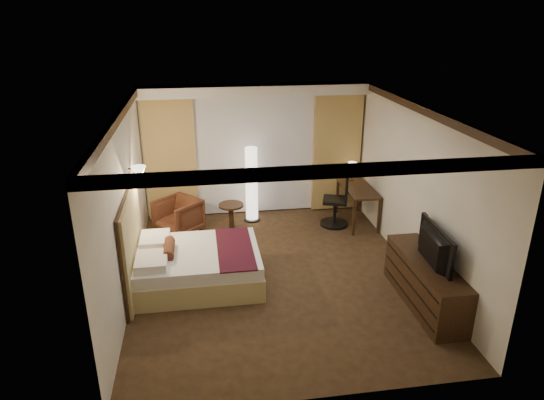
{
  "coord_description": "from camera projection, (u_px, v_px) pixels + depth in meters",
  "views": [
    {
      "loc": [
        -1.11,
        -6.83,
        4.03
      ],
      "look_at": [
        0.0,
        0.4,
        1.15
      ],
      "focal_mm": 32.0,
      "sensor_mm": 36.0,
      "label": 1
    }
  ],
  "objects": [
    {
      "name": "wall_sconce",
      "position": [
        139.0,
        173.0,
        7.66
      ],
      "size": [
        0.24,
        0.24,
        0.24
      ],
      "primitive_type": null,
      "color": "white",
      "rests_on": "left_wall"
    },
    {
      "name": "side_table",
      "position": [
        231.0,
        217.0,
        9.44
      ],
      "size": [
        0.48,
        0.48,
        0.53
      ],
      "primitive_type": null,
      "color": "black",
      "rests_on": "floor"
    },
    {
      "name": "desk_lamp",
      "position": [
        352.0,
        172.0,
        9.95
      ],
      "size": [
        0.18,
        0.18,
        0.34
      ],
      "primitive_type": null,
      "color": "#FFD899",
      "rests_on": "desk"
    },
    {
      "name": "back_wall",
      "position": [
        255.0,
        150.0,
        9.95
      ],
      "size": [
        4.5,
        0.02,
        2.7
      ],
      "primitive_type": "cube",
      "color": "beige",
      "rests_on": "floor"
    },
    {
      "name": "left_wall",
      "position": [
        125.0,
        206.0,
        7.11
      ],
      "size": [
        0.02,
        5.5,
        2.7
      ],
      "primitive_type": "cube",
      "color": "beige",
      "rests_on": "floor"
    },
    {
      "name": "floor_lamp",
      "position": [
        252.0,
        184.0,
        9.68
      ],
      "size": [
        0.33,
        0.33,
        1.55
      ],
      "primitive_type": null,
      "color": "white",
      "rests_on": "floor"
    },
    {
      "name": "headboard",
      "position": [
        132.0,
        244.0,
        7.28
      ],
      "size": [
        0.12,
        1.79,
        1.5
      ],
      "primitive_type": null,
      "color": "tan",
      "rests_on": "floor"
    },
    {
      "name": "bed",
      "position": [
        199.0,
        267.0,
        7.59
      ],
      "size": [
        1.91,
        1.49,
        0.56
      ],
      "primitive_type": null,
      "color": "white",
      "rests_on": "floor"
    },
    {
      "name": "television",
      "position": [
        429.0,
        241.0,
        6.74
      ],
      "size": [
        0.71,
        1.14,
        0.14
      ],
      "primitive_type": "imported",
      "rotation": [
        0.0,
        0.0,
        1.5
      ],
      "color": "black",
      "rests_on": "dresser"
    },
    {
      "name": "curtain_left_drape",
      "position": [
        171.0,
        160.0,
        9.62
      ],
      "size": [
        1.0,
        0.14,
        2.45
      ],
      "primitive_type": "cube",
      "color": "tan",
      "rests_on": "back_wall"
    },
    {
      "name": "curtain_sheer",
      "position": [
        255.0,
        155.0,
        9.91
      ],
      "size": [
        2.48,
        0.04,
        2.45
      ],
      "primitive_type": "cube",
      "color": "silver",
      "rests_on": "back_wall"
    },
    {
      "name": "curtain_right_drape",
      "position": [
        336.0,
        153.0,
        10.1
      ],
      "size": [
        1.0,
        0.14,
        2.45
      ],
      "primitive_type": "cube",
      "color": "tan",
      "rests_on": "back_wall"
    },
    {
      "name": "desk",
      "position": [
        357.0,
        205.0,
        9.72
      ],
      "size": [
        0.55,
        1.23,
        0.75
      ],
      "primitive_type": null,
      "color": "black",
      "rests_on": "floor"
    },
    {
      "name": "soffit",
      "position": [
        255.0,
        90.0,
        9.26
      ],
      "size": [
        4.5,
        0.5,
        0.2
      ],
      "primitive_type": "cube",
      "color": "white",
      "rests_on": "ceiling"
    },
    {
      "name": "office_chair",
      "position": [
        335.0,
        198.0,
        9.53
      ],
      "size": [
        0.69,
        0.69,
        1.15
      ],
      "primitive_type": null,
      "rotation": [
        0.0,
        0.0,
        -0.31
      ],
      "color": "black",
      "rests_on": "floor"
    },
    {
      "name": "floor",
      "position": [
        276.0,
        274.0,
        7.92
      ],
      "size": [
        4.5,
        5.5,
        0.01
      ],
      "primitive_type": "cube",
      "color": "#322013",
      "rests_on": "ground"
    },
    {
      "name": "crown_molding",
      "position": [
        276.0,
        114.0,
        6.95
      ],
      "size": [
        4.5,
        5.5,
        0.12
      ],
      "primitive_type": null,
      "color": "black",
      "rests_on": "ceiling"
    },
    {
      "name": "ceiling",
      "position": [
        276.0,
        109.0,
        6.93
      ],
      "size": [
        4.5,
        5.5,
        0.01
      ],
      "primitive_type": "cube",
      "color": "white",
      "rests_on": "back_wall"
    },
    {
      "name": "right_wall",
      "position": [
        415.0,
        190.0,
        7.74
      ],
      "size": [
        0.02,
        5.5,
        2.7
      ],
      "primitive_type": "cube",
      "color": "beige",
      "rests_on": "floor"
    },
    {
      "name": "dresser",
      "position": [
        425.0,
        283.0,
        6.99
      ],
      "size": [
        0.5,
        1.82,
        0.71
      ],
      "primitive_type": null,
      "color": "black",
      "rests_on": "floor"
    },
    {
      "name": "armchair",
      "position": [
        178.0,
        215.0,
        9.27
      ],
      "size": [
        0.99,
        1.0,
        0.75
      ],
      "primitive_type": "imported",
      "rotation": [
        0.0,
        0.0,
        -0.83
      ],
      "color": "#482615",
      "rests_on": "floor"
    }
  ]
}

